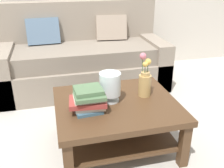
# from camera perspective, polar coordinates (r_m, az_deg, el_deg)

# --- Properties ---
(ground_plane) EXTENTS (10.00, 10.00, 0.00)m
(ground_plane) POSITION_cam_1_polar(r_m,az_deg,el_deg) (2.65, -1.40, -8.71)
(ground_plane) COLOR #B7B2A8
(couch) EXTENTS (2.07, 0.90, 1.06)m
(couch) POSITION_cam_1_polar(r_m,az_deg,el_deg) (3.38, -6.48, 5.58)
(couch) COLOR gray
(couch) RESTS_ON ground
(coffee_table) EXTENTS (1.00, 0.86, 0.43)m
(coffee_table) POSITION_cam_1_polar(r_m,az_deg,el_deg) (2.19, 0.99, -6.75)
(coffee_table) COLOR #4C331E
(coffee_table) RESTS_ON ground
(book_stack_main) EXTENTS (0.30, 0.23, 0.19)m
(book_stack_main) POSITION_cam_1_polar(r_m,az_deg,el_deg) (1.98, -5.23, -3.52)
(book_stack_main) COLOR #3D6075
(book_stack_main) RESTS_ON coffee_table
(glass_hurricane_vase) EXTENTS (0.18, 0.18, 0.25)m
(glass_hurricane_vase) POSITION_cam_1_polar(r_m,az_deg,el_deg) (2.09, -0.42, -0.20)
(glass_hurricane_vase) COLOR silver
(glass_hurricane_vase) RESTS_ON coffee_table
(flower_pitcher) EXTENTS (0.11, 0.11, 0.38)m
(flower_pitcher) POSITION_cam_1_polar(r_m,az_deg,el_deg) (2.20, 7.29, 0.67)
(flower_pitcher) COLOR tan
(flower_pitcher) RESTS_ON coffee_table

